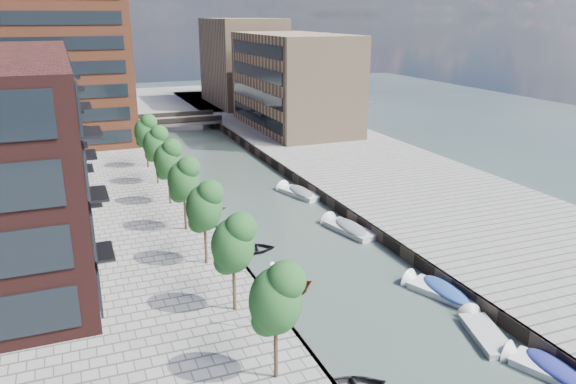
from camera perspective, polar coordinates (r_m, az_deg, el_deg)
water at (r=62.54m, az=-5.45°, el=1.09°), size 300.00×300.00×0.00m
quay_right at (r=68.39m, az=7.52°, el=2.89°), size 20.00×140.00×1.00m
quay_wall_left at (r=61.08m, az=-10.96°, el=0.93°), size 0.25×140.00×1.00m
quay_wall_right at (r=64.28m, az=-0.23°, el=2.09°), size 0.25×140.00×1.00m
far_closure at (r=120.07m, az=-13.67°, el=8.87°), size 80.00×40.00×1.00m
apartment_block at (r=48.79m, az=-25.38°, el=4.44°), size 8.00×38.00×14.00m
tower at (r=82.71m, az=-22.81°, el=15.12°), size 18.00×18.00×30.00m
tan_block_near at (r=86.59m, az=0.56°, el=11.17°), size 12.00×25.00×14.00m
tan_block_far at (r=110.90m, az=-4.64°, el=13.05°), size 12.00×20.00×16.00m
bridge at (r=92.63m, az=-11.12°, el=7.14°), size 13.00×6.00×1.30m
tree_0 at (r=26.21m, az=-1.28°, el=-10.58°), size 2.50×2.50×5.95m
tree_1 at (r=32.24m, az=-5.64°, el=-5.06°), size 2.50×2.50×5.95m
tree_2 at (r=38.60m, az=-8.54°, el=-1.30°), size 2.50×2.50×5.95m
tree_3 at (r=45.15m, az=-10.61°, el=1.38°), size 2.50×2.50×5.95m
tree_4 at (r=51.82m, az=-12.15°, el=3.38°), size 2.50×2.50×5.95m
tree_5 at (r=58.57m, az=-13.35°, el=4.92°), size 2.50×2.50×5.95m
tree_6 at (r=65.36m, az=-14.29°, el=6.14°), size 2.50×2.50×5.95m
lamp_0 at (r=30.76m, az=-1.59°, el=-9.83°), size 0.24×0.24×4.12m
lamp_1 at (r=44.99m, az=-8.61°, el=-0.96°), size 0.24×0.24×4.12m
lamp_2 at (r=60.12m, az=-12.15°, el=3.56°), size 0.24×0.24×4.12m
sloop_1 at (r=44.17m, az=-3.92°, el=-6.04°), size 4.54×3.63×0.84m
sloop_2 at (r=37.79m, az=-0.09°, el=-10.30°), size 5.01×4.14×0.90m
sloop_3 at (r=53.72m, az=-8.51°, el=-1.82°), size 5.06×4.37×0.88m
sloop_4 at (r=58.37m, az=-9.65°, el=-0.30°), size 5.07×4.30×0.89m
motorboat_0 at (r=33.18m, az=24.89°, el=-16.04°), size 3.50×5.15×1.63m
motorboat_1 at (r=48.32m, az=5.96°, el=-3.68°), size 3.18×5.85×1.85m
motorboat_2 at (r=35.46m, az=19.09°, el=-13.21°), size 2.87×5.00×1.58m
motorboat_3 at (r=39.01m, az=15.04°, el=-9.66°), size 3.74×5.61×1.77m
motorboat_4 at (r=57.60m, az=0.94°, el=-0.06°), size 3.41×5.72×1.80m
car at (r=88.40m, az=-3.16°, el=7.08°), size 1.77×3.64×1.20m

